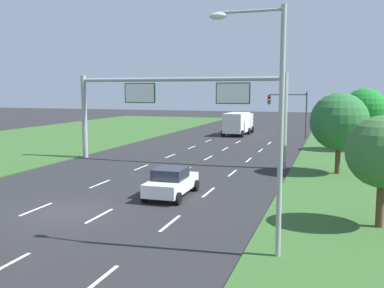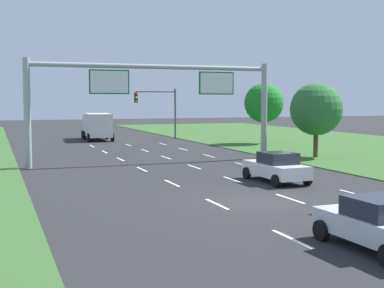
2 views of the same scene
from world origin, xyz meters
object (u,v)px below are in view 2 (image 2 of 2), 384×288
car_lead_silver (381,224)px  sign_gantry (157,92)px  car_near_red (276,167)px  roadside_tree_far (264,103)px  traffic_light_mast (159,104)px  box_truck (97,125)px  roadside_tree_mid (316,109)px

car_lead_silver → sign_gantry: (0.11, 22.85, 4.10)m
car_lead_silver → car_near_red: bearing=72.7°
car_lead_silver → roadside_tree_far: size_ratio=0.68×
car_lead_silver → roadside_tree_far: 37.55m
traffic_light_mast → roadside_tree_far: size_ratio=0.94×
traffic_light_mast → roadside_tree_far: roadside_tree_far is taller
car_near_red → sign_gantry: (-3.45, 10.45, 4.08)m
sign_gantry → traffic_light_mast: (6.61, 21.44, -1.00)m
box_truck → roadside_tree_far: bearing=-35.3°
roadside_tree_mid → roadside_tree_far: bearing=79.5°
car_near_red → roadside_tree_mid: bearing=46.4°
sign_gantry → traffic_light_mast: sign_gantry is taller
box_truck → car_near_red: bearing=-81.8°
car_near_red → roadside_tree_mid: (8.63, 9.39, 2.85)m
sign_gantry → car_near_red: bearing=-71.7°
car_near_red → sign_gantry: 11.73m
car_lead_silver → roadside_tree_far: roadside_tree_far is taller
car_near_red → box_truck: (-3.48, 33.17, 0.81)m
box_truck → sign_gantry: 22.96m
sign_gantry → car_lead_silver: bearing=-90.3°
car_lead_silver → roadside_tree_mid: size_ratio=0.73×
box_truck → sign_gantry: bearing=-87.7°
box_truck → roadside_tree_far: roadside_tree_far is taller
sign_gantry → traffic_light_mast: size_ratio=3.08×
roadside_tree_mid → car_lead_silver: bearing=-119.2°
sign_gantry → traffic_light_mast: 22.46m
car_near_red → roadside_tree_far: (10.99, 22.06, 3.24)m
roadside_tree_mid → roadside_tree_far: size_ratio=0.94×
traffic_light_mast → roadside_tree_mid: bearing=-76.4°
car_near_red → traffic_light_mast: (3.17, 31.89, 3.07)m
traffic_light_mast → roadside_tree_mid: (5.46, -22.50, -0.22)m
car_lead_silver → box_truck: (0.08, 45.57, 0.83)m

